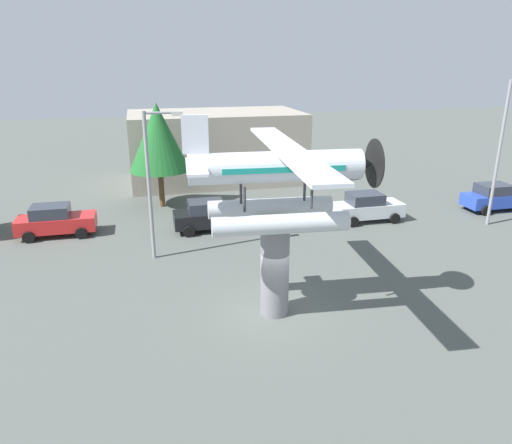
# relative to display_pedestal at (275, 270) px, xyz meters

# --- Properties ---
(ground_plane) EXTENTS (140.00, 140.00, 0.00)m
(ground_plane) POSITION_rel_display_pedestal_xyz_m (0.00, 0.00, -1.84)
(ground_plane) COLOR #515651
(display_pedestal) EXTENTS (1.10, 1.10, 3.67)m
(display_pedestal) POSITION_rel_display_pedestal_xyz_m (0.00, 0.00, 0.00)
(display_pedestal) COLOR slate
(display_pedestal) RESTS_ON ground
(floatplane_monument) EXTENTS (6.99, 10.46, 4.00)m
(floatplane_monument) POSITION_rel_display_pedestal_xyz_m (0.13, -0.01, 3.51)
(floatplane_monument) COLOR silver
(floatplane_monument) RESTS_ON display_pedestal
(car_near_red) EXTENTS (4.20, 2.02, 1.76)m
(car_near_red) POSITION_rel_display_pedestal_xyz_m (-9.57, 11.19, -0.96)
(car_near_red) COLOR red
(car_near_red) RESTS_ON ground
(car_mid_black) EXTENTS (4.20, 2.02, 1.76)m
(car_mid_black) POSITION_rel_display_pedestal_xyz_m (-1.05, 10.06, -0.96)
(car_mid_black) COLOR black
(car_mid_black) RESTS_ON ground
(car_far_silver) EXTENTS (4.20, 2.02, 1.76)m
(car_far_silver) POSITION_rel_display_pedestal_xyz_m (8.56, 9.42, -0.96)
(car_far_silver) COLOR silver
(car_far_silver) RESTS_ON ground
(car_distant_blue) EXTENTS (4.20, 2.02, 1.76)m
(car_distant_blue) POSITION_rel_display_pedestal_xyz_m (17.68, 9.45, -0.96)
(car_distant_blue) COLOR #2847B7
(car_distant_blue) RESTS_ON ground
(streetlight_primary) EXTENTS (1.84, 0.28, 7.20)m
(streetlight_primary) POSITION_rel_display_pedestal_xyz_m (-4.14, 6.66, 2.39)
(streetlight_primary) COLOR gray
(streetlight_primary) RESTS_ON ground
(streetlight_secondary) EXTENTS (1.84, 0.28, 8.38)m
(streetlight_secondary) POSITION_rel_display_pedestal_xyz_m (15.51, 7.05, 3.00)
(streetlight_secondary) COLOR gray
(streetlight_secondary) RESTS_ON ground
(storefront_building) EXTENTS (13.48, 7.62, 5.48)m
(storefront_building) POSITION_rel_display_pedestal_xyz_m (1.32, 22.00, 0.90)
(storefront_building) COLOR #9E9384
(storefront_building) RESTS_ON ground
(tree_east) EXTENTS (3.93, 3.93, 6.84)m
(tree_east) POSITION_rel_display_pedestal_xyz_m (-3.46, 15.50, 2.80)
(tree_east) COLOR brown
(tree_east) RESTS_ON ground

